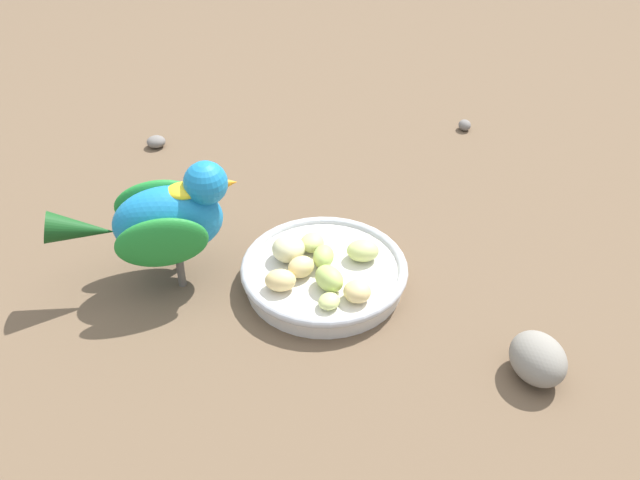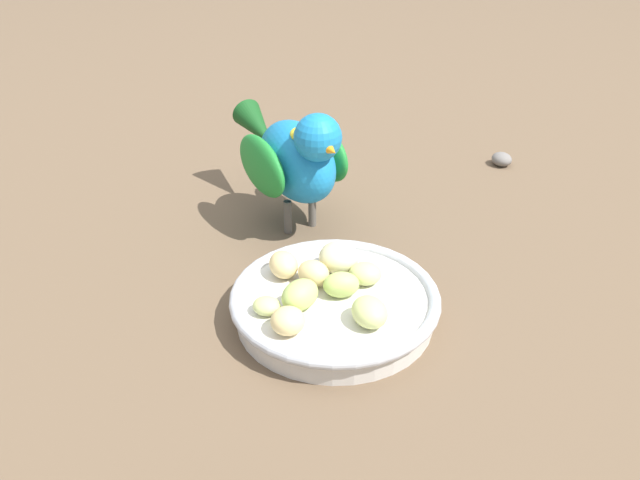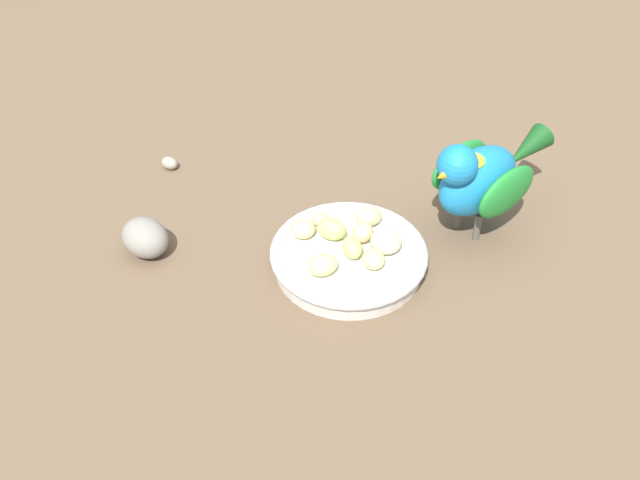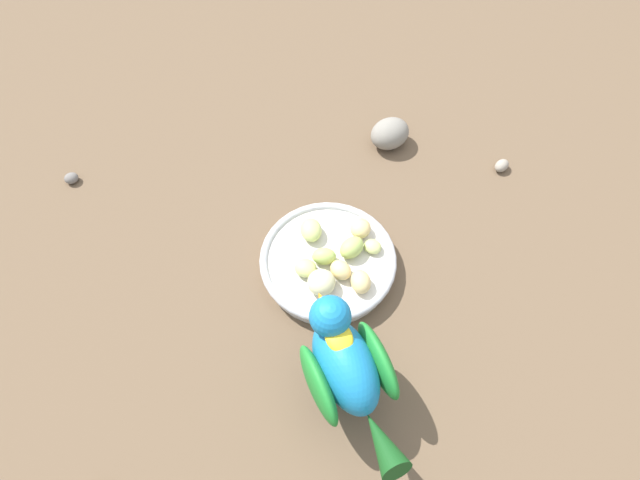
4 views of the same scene
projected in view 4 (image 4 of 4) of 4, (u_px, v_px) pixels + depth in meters
name	position (u px, v px, depth m)	size (l,w,h in m)	color
ground_plane	(319.00, 281.00, 0.78)	(4.00, 4.00, 0.00)	brown
feeding_bowl	(328.00, 262.00, 0.78)	(0.19, 0.19, 0.03)	beige
apple_piece_0	(361.00, 282.00, 0.74)	(0.03, 0.03, 0.02)	#E5C67F
apple_piece_1	(350.00, 246.00, 0.77)	(0.04, 0.03, 0.03)	#B2CC66
apple_piece_2	(324.00, 256.00, 0.76)	(0.03, 0.02, 0.02)	#B2CC66
apple_piece_3	(311.00, 230.00, 0.78)	(0.04, 0.03, 0.02)	#C6D17A
apple_piece_4	(321.00, 282.00, 0.74)	(0.04, 0.04, 0.03)	beige
apple_piece_5	(373.00, 247.00, 0.77)	(0.02, 0.02, 0.01)	#C6D17A
apple_piece_6	(306.00, 268.00, 0.75)	(0.03, 0.03, 0.02)	#C6D17A
apple_piece_7	(360.00, 228.00, 0.79)	(0.03, 0.03, 0.02)	#E5C67F
apple_piece_8	(341.00, 270.00, 0.75)	(0.03, 0.02, 0.02)	#E5C67F
parrot	(347.00, 367.00, 0.63)	(0.21, 0.11, 0.14)	#59544C
rock_large	(390.00, 134.00, 0.89)	(0.06, 0.05, 0.05)	gray
pebble_0	(71.00, 178.00, 0.86)	(0.02, 0.02, 0.02)	slate
pebble_1	(502.00, 166.00, 0.88)	(0.02, 0.02, 0.02)	gray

